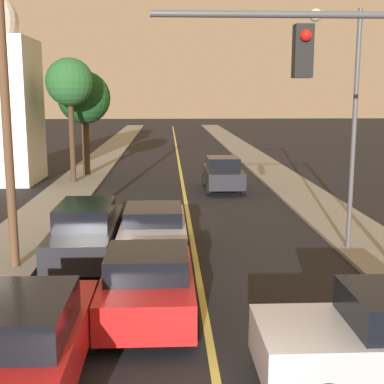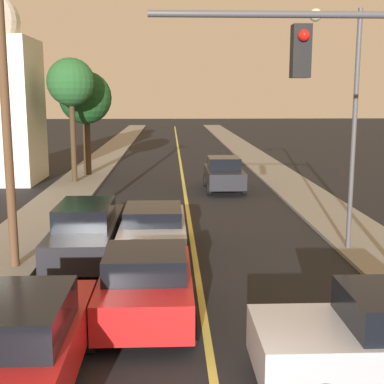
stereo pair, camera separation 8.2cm
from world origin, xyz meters
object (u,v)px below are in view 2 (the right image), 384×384
object	(u,v)px
car_outer_lane_second	(87,231)
utility_pole_left	(5,107)
car_far_oncoming	(224,174)
car_outer_lane_front	(16,345)
car_near_lane_front	(146,284)
tree_left_far	(71,83)
streetlamp_right	(344,99)
tree_left_near	(85,99)
car_near_lane_second	(153,228)

from	to	relation	value
car_outer_lane_second	utility_pole_left	distance (m)	4.13
car_outer_lane_second	car_far_oncoming	xyz separation A→B (m)	(5.12, 11.07, -0.00)
car_outer_lane_front	car_far_oncoming	distance (m)	19.05
car_near_lane_front	utility_pole_left	size ratio (longest dim) A/B	0.46
car_outer_lane_second	tree_left_far	bearing A→B (deg)	101.38
car_near_lane_front	utility_pole_left	bearing A→B (deg)	137.09
car_near_lane_front	tree_left_far	distance (m)	19.02
streetlamp_right	car_outer_lane_front	bearing A→B (deg)	-134.40
car_outer_lane_front	tree_left_near	bearing A→B (deg)	95.85
car_near_lane_second	tree_left_far	bearing A→B (deg)	109.74
car_outer_lane_front	car_near_lane_front	bearing A→B (deg)	55.69
streetlamp_right	tree_left_near	xyz separation A→B (m)	(-9.93, 15.69, -0.11)
car_far_oncoming	car_near_lane_front	bearing A→B (deg)	78.38
tree_left_far	car_near_lane_second	bearing A→B (deg)	-70.26
car_outer_lane_second	tree_left_near	bearing A→B (deg)	98.47
car_near_lane_front	car_far_oncoming	world-z (taller)	car_far_oncoming
tree_left_near	car_near_lane_second	bearing A→B (deg)	-74.48
car_outer_lane_second	tree_left_far	xyz separation A→B (m)	(-2.71, 13.44, 4.47)
utility_pole_left	car_outer_lane_second	bearing A→B (deg)	28.03
car_far_oncoming	streetlamp_right	size ratio (longest dim) A/B	0.59
car_near_lane_front	tree_left_far	size ratio (longest dim) A/B	0.59
car_outer_lane_front	car_outer_lane_second	world-z (taller)	car_outer_lane_front
car_near_lane_second	car_outer_lane_second	xyz separation A→B (m)	(-1.92, -0.54, 0.07)
car_near_lane_front	car_far_oncoming	distance (m)	15.86
tree_left_near	utility_pole_left	bearing A→B (deg)	-88.08
tree_left_far	car_outer_lane_second	bearing A→B (deg)	-78.62
streetlamp_right	car_near_lane_front	bearing A→B (deg)	-139.02
car_far_oncoming	utility_pole_left	xyz separation A→B (m)	(-6.94, -12.05, 3.58)
car_near_lane_front	car_outer_lane_second	world-z (taller)	car_outer_lane_second
car_far_oncoming	tree_left_near	world-z (taller)	tree_left_near
streetlamp_right	tree_left_near	distance (m)	18.57
car_far_oncoming	utility_pole_left	distance (m)	14.36
car_outer_lane_front	tree_left_far	xyz separation A→B (m)	(-2.71, 20.71, 4.43)
car_outer_lane_front	streetlamp_right	size ratio (longest dim) A/B	0.64
car_near_lane_second	tree_left_near	distance (m)	16.58
car_near_lane_second	streetlamp_right	distance (m)	6.80
car_near_lane_front	tree_left_near	world-z (taller)	tree_left_near
car_far_oncoming	tree_left_far	size ratio (longest dim) A/B	0.63
car_near_lane_front	streetlamp_right	bearing A→B (deg)	40.98
car_outer_lane_second	tree_left_far	world-z (taller)	tree_left_far
car_near_lane_front	tree_left_far	world-z (taller)	tree_left_far
car_outer_lane_front	car_far_oncoming	world-z (taller)	car_outer_lane_front
tree_left_far	car_outer_lane_front	bearing A→B (deg)	-82.56
streetlamp_right	tree_left_near	bearing A→B (deg)	122.33
car_far_oncoming	tree_left_far	xyz separation A→B (m)	(-7.82, 2.36, 4.47)
utility_pole_left	car_outer_lane_front	bearing A→B (deg)	-73.86
car_outer_lane_second	streetlamp_right	size ratio (longest dim) A/B	0.74
car_near_lane_second	car_outer_lane_front	world-z (taller)	car_outer_lane_front
car_outer_lane_second	tree_left_near	distance (m)	16.69
streetlamp_right	car_outer_lane_second	bearing A→B (deg)	-176.85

